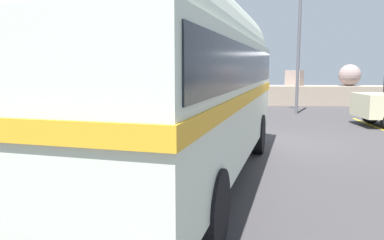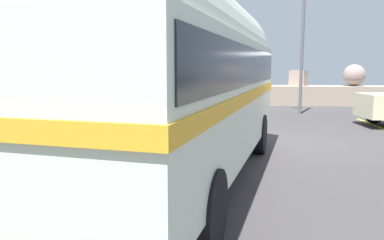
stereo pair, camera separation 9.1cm
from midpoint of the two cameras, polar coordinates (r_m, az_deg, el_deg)
The scene contains 4 objects.
ground at distance 10.70m, azimuth 11.56°, elevation -3.67°, with size 32.00×26.00×0.02m.
breakwater at distance 22.33m, azimuth 8.40°, elevation 4.09°, with size 31.36×1.91×2.32m.
vintage_coach at distance 7.00m, azimuth -0.69°, elevation 7.28°, with size 4.06×8.89×3.70m.
lamp_post at distance 18.05m, azimuth 16.21°, elevation 12.23°, with size 0.89×0.38×6.37m.
Camera 2 is at (-1.15, -10.42, 2.12)m, focal length 35.40 mm.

